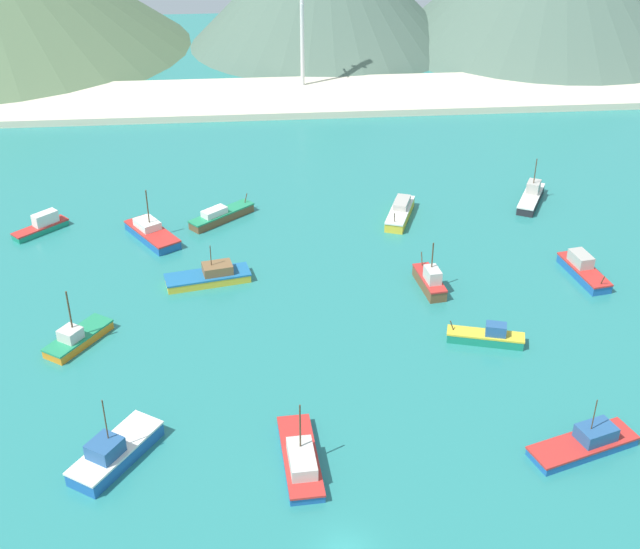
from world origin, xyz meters
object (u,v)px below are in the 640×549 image
Objects in this scene: fishing_boat_5 at (400,212)px; fishing_boat_9 at (114,452)px; fishing_boat_1 at (583,269)px; fishing_boat_4 at (487,336)px; radio_tower at (302,20)px; fishing_boat_0 at (301,458)px; fishing_boat_3 at (210,276)px; fishing_boat_7 at (531,197)px; fishing_boat_11 at (221,215)px; fishing_boat_2 at (77,338)px; fishing_boat_10 at (586,443)px; fishing_boat_8 at (42,225)px; fishing_boat_6 at (151,233)px; fishing_boat_13 at (430,281)px.

fishing_boat_9 is (-32.18, -43.97, 0.10)m from fishing_boat_5.
fishing_boat_1 is 19.25m from fishing_boat_4.
radio_tower reaches higher than fishing_boat_1.
fishing_boat_0 is 32.51m from fishing_boat_3.
fishing_boat_7 is 1.04× the size of fishing_boat_11.
fishing_boat_2 is at bearing -152.97° from fishing_boat_7.
fishing_boat_10 is at bearing -55.30° from fishing_boat_11.
fishing_boat_8 is 72.18m from fishing_boat_10.
fishing_boat_8 is at bearing 179.95° from fishing_boat_5.
fishing_boat_6 is at bearing 165.09° from fishing_boat_1.
fishing_boat_5 is at bearing 30.23° from fishing_boat_3.
fishing_boat_0 is at bearing -109.51° from fishing_boat_5.
fishing_boat_11 is (8.35, 45.22, -0.22)m from fishing_boat_9.
fishing_boat_7 is at bearing 22.05° from fishing_boat_3.
fishing_boat_6 reaches higher than fishing_boat_8.
fishing_boat_13 is (47.23, -18.20, 0.17)m from fishing_boat_8.
fishing_boat_3 is 1.08× the size of fishing_boat_9.
fishing_boat_3 is at bearing 136.94° from fishing_boat_10.
fishing_boat_2 is at bearing -71.76° from fishing_boat_8.
fishing_boat_9 reaches higher than fishing_boat_11.
fishing_boat_1 reaches higher than fishing_boat_8.
fishing_boat_10 reaches higher than fishing_boat_4.
fishing_boat_9 is (-36.49, -14.73, 0.21)m from fishing_boat_4.
fishing_boat_6 is (-36.84, 26.16, 0.04)m from fishing_boat_4.
fishing_boat_6 is 1.38× the size of fishing_boat_13.
fishing_boat_3 is 1.12× the size of fishing_boat_7.
fishing_boat_11 is (-23.84, 1.25, -0.12)m from fishing_boat_5.
fishing_boat_2 is 0.78× the size of fishing_boat_3.
fishing_boat_2 is at bearing 156.94° from fishing_boat_10.
fishing_boat_8 is 0.77× the size of fishing_boat_11.
fishing_boat_4 is 0.88× the size of fishing_boat_5.
fishing_boat_11 is (-42.67, -1.96, -0.12)m from fishing_boat_7.
radio_tower is (14.37, 52.23, 12.43)m from fishing_boat_11.
fishing_boat_9 is at bearing 173.35° from fishing_boat_0.
fishing_boat_7 is at bearing 49.28° from fishing_boat_13.
fishing_boat_3 is at bearing -102.74° from radio_tower.
fishing_boat_6 is 9.72m from fishing_boat_11.
fishing_boat_13 is at bearing 38.35° from fishing_boat_9.
fishing_boat_0 reaches higher than fishing_boat_10.
fishing_boat_4 is at bearing -4.49° from fishing_boat_2.
fishing_boat_13 is at bearing 11.32° from fishing_boat_2.
fishing_boat_13 is at bearing -24.57° from fishing_boat_6.
fishing_boat_5 is at bearing 5.40° from fishing_boat_6.
fishing_boat_1 is 0.93× the size of fishing_boat_9.
fishing_boat_0 is 25.08m from fishing_boat_10.
fishing_boat_8 is 0.97× the size of fishing_boat_13.
fishing_boat_7 is (-0.17, 20.01, -0.02)m from fishing_boat_1.
fishing_boat_1 is (35.24, 29.03, 0.13)m from fishing_boat_0.
fishing_boat_5 is at bearing 91.39° from fishing_boat_13.
fishing_boat_10 is at bearing -109.21° from fishing_boat_1.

